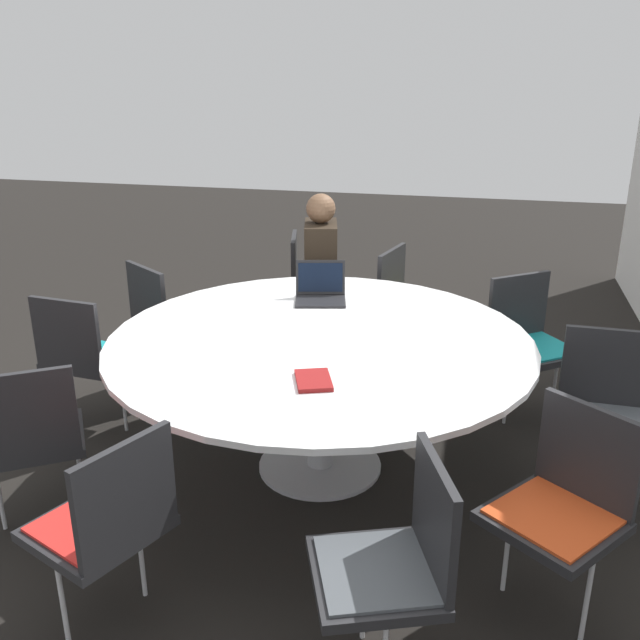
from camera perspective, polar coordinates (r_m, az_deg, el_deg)
name	(u,v)px	position (r m, az deg, el deg)	size (l,w,h in m)	color
ground_plane	(320,466)	(3.92, 0.00, -11.63)	(16.00, 16.00, 0.00)	black
conference_table	(320,354)	(3.62, 0.00, -2.72)	(2.14, 2.14, 0.74)	#B7B7BC
chair_0	(312,282)	(5.26, -0.67, 3.07)	(0.52, 0.50, 0.86)	#262628
chair_1	(166,315)	(4.69, -12.19, 0.40)	(0.60, 0.60, 0.86)	#262628
chair_2	(84,351)	(4.25, -18.37, -2.35)	(0.47, 0.48, 0.86)	#262628
chair_3	(31,432)	(3.45, -22.13, -8.33)	(0.59, 0.60, 0.86)	#262628
chair_4	(107,518)	(2.79, -16.68, -14.91)	(0.57, 0.56, 0.86)	#262628
chair_5	(395,556)	(2.52, 6.05, -18.27)	(0.56, 0.55, 0.86)	#262628
chair_6	(565,499)	(2.92, 19.00, -13.36)	(0.60, 0.61, 0.86)	#262628
chair_7	(606,406)	(3.68, 21.87, -6.40)	(0.44, 0.46, 0.86)	#262628
chair_8	(529,336)	(4.42, 16.40, -1.22)	(0.60, 0.60, 0.86)	#262628
chair_9	(408,301)	(4.88, 7.04, 1.52)	(0.54, 0.52, 0.86)	#262628
person_0	(323,266)	(4.97, 0.24, 4.38)	(0.40, 0.31, 1.21)	#2D2319
laptop	(320,291)	(4.14, 0.03, 2.35)	(0.31, 0.33, 0.21)	#232326
spiral_notebook	(314,380)	(3.11, -0.52, -4.84)	(0.25, 0.21, 0.02)	maroon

